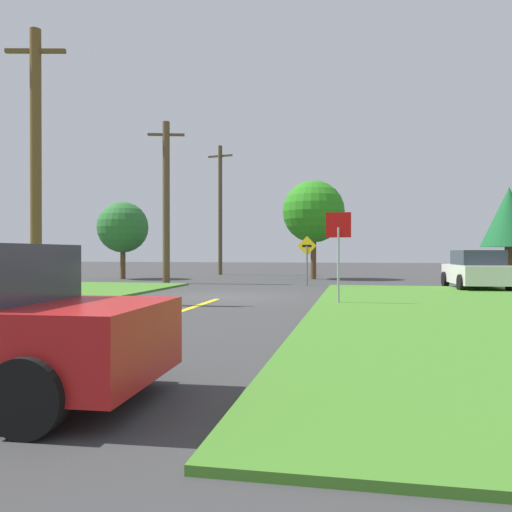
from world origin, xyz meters
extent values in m
plane|color=#393939|center=(0.00, 0.00, 0.00)|extent=(120.00, 120.00, 0.00)
cube|color=yellow|center=(0.00, -8.00, 0.01)|extent=(0.20, 14.00, 0.01)
cylinder|color=#9EA0A8|center=(3.94, -2.17, 1.13)|extent=(0.07, 0.07, 2.26)
cube|color=red|center=(3.94, -2.17, 2.33)|extent=(0.73, 0.07, 0.73)
cube|color=white|center=(9.28, 5.29, 0.64)|extent=(2.06, 4.20, 0.76)
cube|color=#2D3842|center=(9.29, 5.05, 1.32)|extent=(1.74, 2.34, 0.60)
cylinder|color=black|center=(8.30, 6.64, 0.34)|extent=(0.26, 0.69, 0.68)
cylinder|color=black|center=(10.11, 6.74, 0.34)|extent=(0.26, 0.69, 0.68)
cylinder|color=black|center=(8.45, 3.85, 0.34)|extent=(0.26, 0.69, 0.68)
cylinder|color=black|center=(10.26, 3.95, 0.34)|extent=(0.26, 0.69, 0.68)
cylinder|color=black|center=(1.73, -11.67, 0.34)|extent=(0.69, 0.24, 0.68)
cylinder|color=black|center=(1.80, -13.54, 0.34)|extent=(0.69, 0.24, 0.68)
cylinder|color=brown|center=(-4.98, -3.37, 4.11)|extent=(0.33, 0.33, 8.21)
cube|color=brown|center=(-4.98, -3.37, 7.56)|extent=(1.79, 0.48, 0.12)
cylinder|color=brown|center=(-4.73, 6.83, 3.98)|extent=(0.35, 0.35, 7.95)
cube|color=brown|center=(-4.73, 6.83, 7.32)|extent=(1.77, 0.56, 0.12)
cylinder|color=brown|center=(-4.71, 17.02, 4.41)|extent=(0.28, 0.28, 8.83)
cube|color=brown|center=(-4.71, 17.02, 8.12)|extent=(1.79, 0.46, 0.12)
cylinder|color=slate|center=(2.21, 6.58, 0.92)|extent=(0.08, 0.08, 1.83)
cube|color=yellow|center=(2.21, 6.58, 1.83)|extent=(0.89, 0.20, 0.91)
cube|color=black|center=(2.21, 6.58, 1.83)|extent=(0.45, 0.12, 0.10)
cylinder|color=brown|center=(2.03, 12.45, 1.23)|extent=(0.32, 0.32, 2.45)
sphere|color=#2A861A|center=(2.03, 12.45, 3.87)|extent=(3.55, 3.55, 3.55)
cylinder|color=brown|center=(-8.75, 10.46, 0.91)|extent=(0.29, 0.29, 1.81)
sphere|color=#2A6D2F|center=(-8.75, 10.46, 2.98)|extent=(2.92, 2.92, 2.92)
cylinder|color=brown|center=(12.61, 12.95, 0.92)|extent=(0.43, 0.43, 1.83)
cone|color=#1A6430|center=(12.61, 12.95, 3.46)|extent=(2.96, 2.96, 3.26)
camera|label=1|loc=(4.46, -17.38, 1.54)|focal=36.44mm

